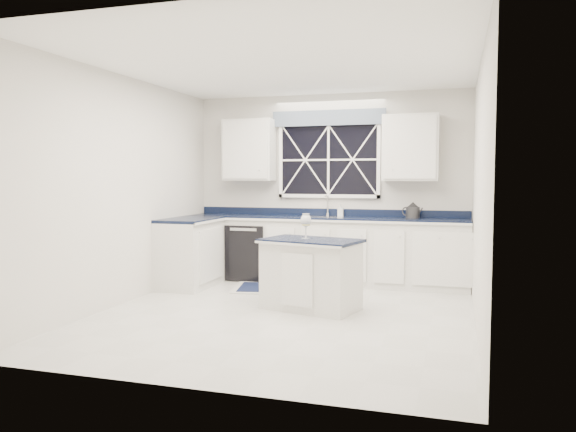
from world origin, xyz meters
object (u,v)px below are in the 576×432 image
(wine_glass, at_px, (306,221))
(kettle, at_px, (413,211))
(soap_bottle, at_px, (341,210))
(dishwasher, at_px, (252,251))
(faucet, at_px, (327,205))
(island, at_px, (311,274))

(wine_glass, bearing_deg, kettle, 57.70)
(soap_bottle, bearing_deg, dishwasher, -170.71)
(wine_glass, bearing_deg, faucet, 94.87)
(faucet, distance_m, kettle, 1.22)
(island, relative_size, wine_glass, 4.21)
(wine_glass, bearing_deg, island, -25.95)
(faucet, height_order, soap_bottle, faucet)
(kettle, distance_m, soap_bottle, 1.03)
(dishwasher, bearing_deg, soap_bottle, 9.29)
(faucet, distance_m, island, 1.95)
(faucet, xyz_separation_m, island, (0.22, -1.81, -0.70))
(wine_glass, relative_size, soap_bottle, 1.61)
(wine_glass, height_order, soap_bottle, soap_bottle)
(island, distance_m, kettle, 2.08)
(island, relative_size, soap_bottle, 6.77)
(island, relative_size, kettle, 4.05)
(kettle, xyz_separation_m, wine_glass, (-1.06, -1.68, -0.04))
(kettle, bearing_deg, wine_glass, -100.46)
(island, bearing_deg, kettle, 74.28)
(faucet, bearing_deg, soap_bottle, 5.02)
(faucet, relative_size, soap_bottle, 1.70)
(kettle, bearing_deg, island, -98.22)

